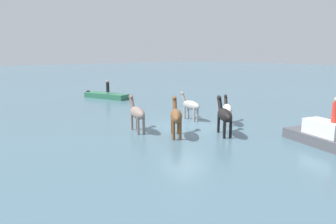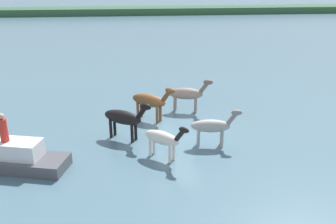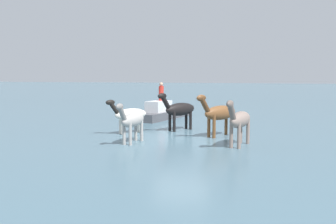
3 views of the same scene
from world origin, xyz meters
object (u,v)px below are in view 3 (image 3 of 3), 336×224
horse_mid_herd (129,115)px  horse_rear_stallion (219,113)px  horse_chestnut_trailing (132,120)px  horse_gray_outer (239,120)px  horse_pinto_flank (179,110)px  person_watcher_seated (161,92)px  boat_tender_starboard (163,114)px

horse_mid_herd → horse_rear_stallion: size_ratio=0.81×
horse_chestnut_trailing → horse_gray_outer: size_ratio=0.91×
horse_chestnut_trailing → horse_gray_outer: 4.47m
horse_pinto_flank → horse_gray_outer: horse_pinto_flank is taller
horse_chestnut_trailing → person_watcher_seated: person_watcher_seated is taller
horse_pinto_flank → horse_rear_stallion: bearing=91.4°
horse_gray_outer → horse_pinto_flank: bearing=-122.0°
horse_mid_herd → horse_gray_outer: (1.85, 5.43, 0.13)m
person_watcher_seated → boat_tender_starboard: bearing=124.4°
horse_chestnut_trailing → person_watcher_seated: 8.76m
horse_pinto_flank → horse_rear_stallion: 2.61m
horse_mid_herd → horse_pinto_flank: 2.70m
horse_chestnut_trailing → horse_gray_outer: horse_gray_outer is taller
horse_mid_herd → boat_tender_starboard: (-6.38, -0.06, -0.63)m
horse_rear_stallion → person_watcher_seated: person_watcher_seated is taller
horse_mid_herd → horse_pinto_flank: (-1.64, 2.13, 0.15)m
horse_rear_stallion → horse_chestnut_trailing: horse_rear_stallion is taller
person_watcher_seated → horse_chestnut_trailing: bearing=7.5°
horse_chestnut_trailing → boat_tender_starboard: bearing=-165.6°
horse_chestnut_trailing → person_watcher_seated: bearing=-165.0°
horse_gray_outer → boat_tender_starboard: 9.93m
boat_tender_starboard → horse_gray_outer: bearing=48.5°
horse_rear_stallion → horse_gray_outer: bearing=61.7°
boat_tender_starboard → horse_mid_herd: bearing=15.3°
horse_pinto_flank → boat_tender_starboard: horse_pinto_flank is taller
horse_rear_stallion → person_watcher_seated: bearing=-108.2°
person_watcher_seated → horse_mid_herd: bearing=1.3°
horse_pinto_flank → boat_tender_starboard: 5.28m
horse_pinto_flank → horse_mid_herd: bearing=-19.7°
horse_chestnut_trailing → person_watcher_seated: size_ratio=1.93×
horse_pinto_flank → horse_chestnut_trailing: 4.13m
horse_pinto_flank → horse_rear_stallion: horse_rear_stallion is taller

